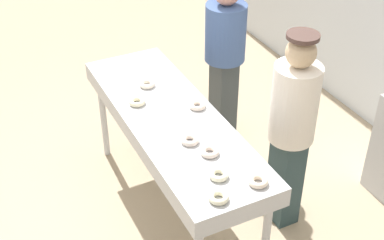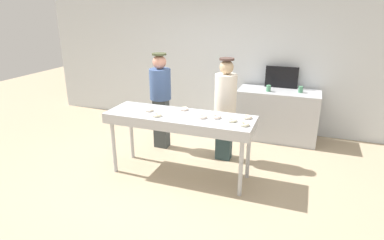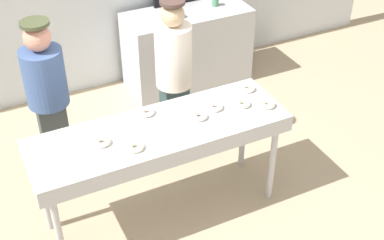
{
  "view_description": "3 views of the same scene",
  "coord_description": "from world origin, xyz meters",
  "px_view_note": "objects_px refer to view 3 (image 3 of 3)",
  "views": [
    {
      "loc": [
        3.04,
        -1.33,
        3.2
      ],
      "look_at": [
        0.13,
        0.1,
        0.95
      ],
      "focal_mm": 51.1,
      "sensor_mm": 36.0,
      "label": 1
    },
    {
      "loc": [
        1.64,
        -3.92,
        2.37
      ],
      "look_at": [
        0.17,
        0.04,
        0.86
      ],
      "focal_mm": 30.03,
      "sensor_mm": 36.0,
      "label": 2
    },
    {
      "loc": [
        -1.26,
        -3.18,
        3.47
      ],
      "look_at": [
        0.33,
        0.08,
        0.86
      ],
      "focal_mm": 50.03,
      "sensor_mm": 36.0,
      "label": 3
    }
  ],
  "objects_px": {
    "sugar_donut_1": "(243,104)",
    "worker_assistant": "(174,72)",
    "fryer_conveyor": "(160,136)",
    "prep_counter": "(187,48)",
    "paper_cup_0": "(215,1)",
    "sugar_donut_0": "(200,116)",
    "sugar_donut_3": "(136,147)",
    "sugar_donut_5": "(102,142)",
    "sugar_donut_7": "(215,107)",
    "worker_baker": "(48,96)",
    "sugar_donut_2": "(248,88)",
    "sugar_donut_6": "(147,112)",
    "sugar_donut_4": "(268,104)",
    "paper_cup_1": "(176,14)"
  },
  "relations": [
    {
      "from": "fryer_conveyor",
      "to": "prep_counter",
      "type": "distance_m",
      "value": 2.27
    },
    {
      "from": "sugar_donut_0",
      "to": "prep_counter",
      "type": "height_order",
      "value": "sugar_donut_0"
    },
    {
      "from": "worker_assistant",
      "to": "sugar_donut_7",
      "type": "bearing_deg",
      "value": 86.14
    },
    {
      "from": "worker_baker",
      "to": "sugar_donut_2",
      "type": "bearing_deg",
      "value": 152.09
    },
    {
      "from": "sugar_donut_1",
      "to": "prep_counter",
      "type": "distance_m",
      "value": 2.03
    },
    {
      "from": "sugar_donut_1",
      "to": "sugar_donut_7",
      "type": "bearing_deg",
      "value": 165.78
    },
    {
      "from": "fryer_conveyor",
      "to": "worker_assistant",
      "type": "xyz_separation_m",
      "value": [
        0.46,
        0.74,
        0.07
      ]
    },
    {
      "from": "sugar_donut_2",
      "to": "sugar_donut_6",
      "type": "height_order",
      "value": "same"
    },
    {
      "from": "worker_baker",
      "to": "prep_counter",
      "type": "xyz_separation_m",
      "value": [
        1.85,
        1.08,
        -0.49
      ]
    },
    {
      "from": "prep_counter",
      "to": "worker_baker",
      "type": "bearing_deg",
      "value": -149.63
    },
    {
      "from": "sugar_donut_2",
      "to": "sugar_donut_5",
      "type": "distance_m",
      "value": 1.4
    },
    {
      "from": "sugar_donut_2",
      "to": "sugar_donut_3",
      "type": "relative_size",
      "value": 1.0
    },
    {
      "from": "sugar_donut_2",
      "to": "sugar_donut_7",
      "type": "height_order",
      "value": "same"
    },
    {
      "from": "worker_baker",
      "to": "sugar_donut_3",
      "type": "bearing_deg",
      "value": 107.39
    },
    {
      "from": "sugar_donut_4",
      "to": "prep_counter",
      "type": "height_order",
      "value": "sugar_donut_4"
    },
    {
      "from": "fryer_conveyor",
      "to": "sugar_donut_1",
      "type": "relative_size",
      "value": 16.55
    },
    {
      "from": "sugar_donut_0",
      "to": "sugar_donut_6",
      "type": "bearing_deg",
      "value": 146.57
    },
    {
      "from": "paper_cup_0",
      "to": "sugar_donut_2",
      "type": "bearing_deg",
      "value": -109.12
    },
    {
      "from": "worker_assistant",
      "to": "paper_cup_1",
      "type": "bearing_deg",
      "value": -124.54
    },
    {
      "from": "sugar_donut_0",
      "to": "sugar_donut_2",
      "type": "relative_size",
      "value": 1.0
    },
    {
      "from": "fryer_conveyor",
      "to": "paper_cup_1",
      "type": "xyz_separation_m",
      "value": [
        0.98,
        1.81,
        0.12
      ]
    },
    {
      "from": "sugar_donut_1",
      "to": "fryer_conveyor",
      "type": "bearing_deg",
      "value": 178.62
    },
    {
      "from": "paper_cup_0",
      "to": "sugar_donut_4",
      "type": "bearing_deg",
      "value": -106.05
    },
    {
      "from": "paper_cup_0",
      "to": "worker_assistant",
      "type": "bearing_deg",
      "value": -132.02
    },
    {
      "from": "sugar_donut_3",
      "to": "prep_counter",
      "type": "relative_size",
      "value": 0.09
    },
    {
      "from": "sugar_donut_5",
      "to": "sugar_donut_6",
      "type": "xyz_separation_m",
      "value": [
        0.45,
        0.21,
        0.0
      ]
    },
    {
      "from": "sugar_donut_1",
      "to": "worker_assistant",
      "type": "distance_m",
      "value": 0.82
    },
    {
      "from": "sugar_donut_3",
      "to": "sugar_donut_1",
      "type": "bearing_deg",
      "value": 8.34
    },
    {
      "from": "fryer_conveyor",
      "to": "sugar_donut_7",
      "type": "bearing_deg",
      "value": 4.43
    },
    {
      "from": "sugar_donut_3",
      "to": "sugar_donut_4",
      "type": "height_order",
      "value": "same"
    },
    {
      "from": "sugar_donut_4",
      "to": "worker_baker",
      "type": "distance_m",
      "value": 1.88
    },
    {
      "from": "sugar_donut_3",
      "to": "sugar_donut_6",
      "type": "relative_size",
      "value": 1.0
    },
    {
      "from": "worker_baker",
      "to": "sugar_donut_7",
      "type": "bearing_deg",
      "value": 141.3
    },
    {
      "from": "sugar_donut_3",
      "to": "paper_cup_1",
      "type": "bearing_deg",
      "value": 57.83
    },
    {
      "from": "sugar_donut_7",
      "to": "paper_cup_1",
      "type": "height_order",
      "value": "paper_cup_1"
    },
    {
      "from": "sugar_donut_0",
      "to": "sugar_donut_5",
      "type": "relative_size",
      "value": 1.0
    },
    {
      "from": "sugar_donut_2",
      "to": "sugar_donut_7",
      "type": "bearing_deg",
      "value": -161.65
    },
    {
      "from": "sugar_donut_4",
      "to": "worker_baker",
      "type": "xyz_separation_m",
      "value": [
        -1.63,
        0.95,
        -0.0
      ]
    },
    {
      "from": "sugar_donut_4",
      "to": "sugar_donut_6",
      "type": "xyz_separation_m",
      "value": [
        -0.95,
        0.34,
        0.0
      ]
    },
    {
      "from": "sugar_donut_3",
      "to": "sugar_donut_5",
      "type": "xyz_separation_m",
      "value": [
        -0.21,
        0.17,
        0.0
      ]
    },
    {
      "from": "sugar_donut_3",
      "to": "sugar_donut_4",
      "type": "bearing_deg",
      "value": 2.33
    },
    {
      "from": "fryer_conveyor",
      "to": "sugar_donut_3",
      "type": "relative_size",
      "value": 16.55
    },
    {
      "from": "sugar_donut_1",
      "to": "sugar_donut_5",
      "type": "xyz_separation_m",
      "value": [
        -1.23,
        0.02,
        0.0
      ]
    },
    {
      "from": "sugar_donut_6",
      "to": "sugar_donut_7",
      "type": "relative_size",
      "value": 1.0
    },
    {
      "from": "sugar_donut_5",
      "to": "paper_cup_0",
      "type": "relative_size",
      "value": 1.14
    },
    {
      "from": "worker_baker",
      "to": "sugar_donut_1",
      "type": "bearing_deg",
      "value": 143.95
    },
    {
      "from": "paper_cup_0",
      "to": "worker_baker",
      "type": "bearing_deg",
      "value": -153.72
    },
    {
      "from": "sugar_donut_0",
      "to": "sugar_donut_7",
      "type": "bearing_deg",
      "value": 19.46
    },
    {
      "from": "sugar_donut_4",
      "to": "sugar_donut_7",
      "type": "bearing_deg",
      "value": 158.95
    },
    {
      "from": "paper_cup_0",
      "to": "sugar_donut_0",
      "type": "bearing_deg",
      "value": -121.2
    }
  ]
}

